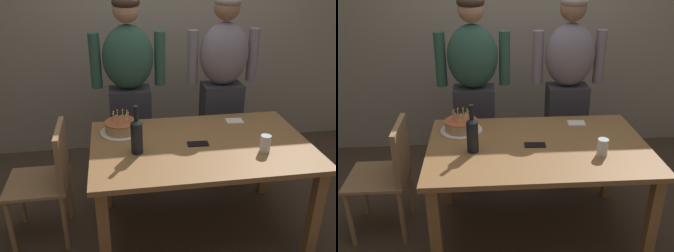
{
  "view_description": "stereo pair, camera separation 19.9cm",
  "coord_description": "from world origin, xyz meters",
  "views": [
    {
      "loc": [
        -0.57,
        -2.21,
        1.9
      ],
      "look_at": [
        -0.21,
        0.1,
        0.84
      ],
      "focal_mm": 39.69,
      "sensor_mm": 36.0,
      "label": 1
    },
    {
      "loc": [
        -0.38,
        -2.23,
        1.9
      ],
      "look_at": [
        -0.21,
        0.1,
        0.84
      ],
      "focal_mm": 39.69,
      "sensor_mm": 36.0,
      "label": 2
    }
  ],
  "objects": [
    {
      "name": "wine_bottle",
      "position": [
        -0.44,
        -0.06,
        0.87
      ],
      "size": [
        0.08,
        0.08,
        0.33
      ],
      "color": "black",
      "rests_on": "dining_table"
    },
    {
      "name": "napkin_stack",
      "position": [
        0.35,
        0.33,
        0.74
      ],
      "size": [
        0.14,
        0.11,
        0.01
      ],
      "primitive_type": "cube",
      "rotation": [
        0.0,
        0.0,
        -0.07
      ],
      "color": "white",
      "rests_on": "dining_table"
    },
    {
      "name": "ground_plane",
      "position": [
        0.0,
        0.0,
        0.0
      ],
      "size": [
        10.0,
        10.0,
        0.0
      ],
      "primitive_type": "plane",
      "color": "#47382B"
    },
    {
      "name": "dining_table",
      "position": [
        0.0,
        0.0,
        0.64
      ],
      "size": [
        1.5,
        0.96,
        0.74
      ],
      "color": "olive",
      "rests_on": "ground_plane"
    },
    {
      "name": "birthday_cake",
      "position": [
        -0.53,
        0.26,
        0.78
      ],
      "size": [
        0.31,
        0.31,
        0.16
      ],
      "color": "white",
      "rests_on": "dining_table"
    },
    {
      "name": "water_glass_near",
      "position": [
        0.39,
        -0.18,
        0.8
      ],
      "size": [
        0.07,
        0.07,
        0.11
      ],
      "primitive_type": "cylinder",
      "color": "silver",
      "rests_on": "dining_table"
    },
    {
      "name": "cell_phone",
      "position": [
        -0.02,
        -0.01,
        0.74
      ],
      "size": [
        0.15,
        0.08,
        0.01
      ],
      "primitive_type": "cube",
      "rotation": [
        0.0,
        0.0,
        -0.05
      ],
      "color": "black",
      "rests_on": "dining_table"
    },
    {
      "name": "person_woman_cardigan",
      "position": [
        0.36,
        0.72,
        0.87
      ],
      "size": [
        0.61,
        0.27,
        1.66
      ],
      "rotation": [
        0.0,
        0.0,
        3.14
      ],
      "color": "#33333D",
      "rests_on": "ground_plane"
    },
    {
      "name": "back_wall",
      "position": [
        0.0,
        1.55,
        1.3
      ],
      "size": [
        5.2,
        0.1,
        2.6
      ],
      "primitive_type": "cube",
      "color": "#9E9384",
      "rests_on": "ground_plane"
    },
    {
      "name": "person_man_bearded",
      "position": [
        -0.44,
        0.72,
        0.87
      ],
      "size": [
        0.61,
        0.27,
        1.66
      ],
      "rotation": [
        0.0,
        0.0,
        3.14
      ],
      "color": "#33333D",
      "rests_on": "ground_plane"
    },
    {
      "name": "dining_chair",
      "position": [
        -1.05,
        0.12,
        0.52
      ],
      "size": [
        0.42,
        0.42,
        0.87
      ],
      "rotation": [
        0.0,
        0.0,
        -1.57
      ],
      "color": "#A37A51",
      "rests_on": "ground_plane"
    }
  ]
}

